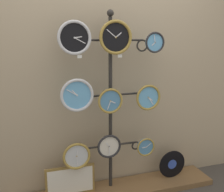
{
  "coord_description": "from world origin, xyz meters",
  "views": [
    {
      "loc": [
        -0.75,
        -1.97,
        1.56
      ],
      "look_at": [
        0.0,
        0.36,
        1.03
      ],
      "focal_mm": 42.0,
      "sensor_mm": 36.0,
      "label": 1
    }
  ],
  "objects_px": {
    "clock_bottom_right": "(146,147)",
    "clock_bottom_center": "(109,146)",
    "clock_top_center": "(116,37)",
    "clock_bottom_left": "(77,156)",
    "clock_top_right": "(155,42)",
    "display_stand": "(110,130)",
    "clock_top_left": "(74,38)",
    "clock_middle_left": "(77,95)",
    "picture_frame": "(70,181)",
    "clock_middle_right": "(148,97)",
    "vinyl_record": "(172,164)",
    "clock_middle_center": "(110,101)"
  },
  "relations": [
    {
      "from": "display_stand",
      "to": "clock_top_left",
      "type": "bearing_deg",
      "value": -166.14
    },
    {
      "from": "clock_bottom_center",
      "to": "picture_frame",
      "type": "relative_size",
      "value": 0.5
    },
    {
      "from": "clock_bottom_right",
      "to": "clock_bottom_center",
      "type": "bearing_deg",
      "value": 176.97
    },
    {
      "from": "clock_middle_left",
      "to": "clock_bottom_center",
      "type": "relative_size",
      "value": 1.26
    },
    {
      "from": "clock_top_right",
      "to": "clock_top_left",
      "type": "bearing_deg",
      "value": -179.76
    },
    {
      "from": "clock_middle_right",
      "to": "clock_top_right",
      "type": "bearing_deg",
      "value": 23.69
    },
    {
      "from": "clock_top_left",
      "to": "clock_middle_left",
      "type": "xyz_separation_m",
      "value": [
        0.01,
        -0.01,
        -0.5
      ]
    },
    {
      "from": "display_stand",
      "to": "clock_top_left",
      "type": "height_order",
      "value": "display_stand"
    },
    {
      "from": "clock_top_right",
      "to": "clock_middle_left",
      "type": "distance_m",
      "value": 0.89
    },
    {
      "from": "clock_middle_center",
      "to": "clock_bottom_center",
      "type": "distance_m",
      "value": 0.47
    },
    {
      "from": "clock_top_left",
      "to": "clock_top_center",
      "type": "height_order",
      "value": "clock_top_center"
    },
    {
      "from": "clock_middle_center",
      "to": "picture_frame",
      "type": "bearing_deg",
      "value": 169.4
    },
    {
      "from": "clock_bottom_left",
      "to": "clock_middle_center",
      "type": "bearing_deg",
      "value": -5.61
    },
    {
      "from": "clock_middle_center",
      "to": "clock_top_left",
      "type": "bearing_deg",
      "value": 175.36
    },
    {
      "from": "clock_top_right",
      "to": "clock_middle_center",
      "type": "height_order",
      "value": "clock_top_right"
    },
    {
      "from": "clock_middle_left",
      "to": "clock_bottom_right",
      "type": "xyz_separation_m",
      "value": [
        0.69,
        0.0,
        -0.59
      ]
    },
    {
      "from": "clock_top_left",
      "to": "clock_middle_center",
      "type": "bearing_deg",
      "value": -4.64
    },
    {
      "from": "display_stand",
      "to": "clock_middle_center",
      "type": "bearing_deg",
      "value": -108.5
    },
    {
      "from": "display_stand",
      "to": "clock_top_right",
      "type": "xyz_separation_m",
      "value": [
        0.42,
        -0.08,
        0.86
      ]
    },
    {
      "from": "clock_middle_center",
      "to": "vinyl_record",
      "type": "distance_m",
      "value": 1.08
    },
    {
      "from": "clock_middle_center",
      "to": "vinyl_record",
      "type": "bearing_deg",
      "value": 4.82
    },
    {
      "from": "clock_middle_right",
      "to": "picture_frame",
      "type": "height_order",
      "value": "clock_middle_right"
    },
    {
      "from": "vinyl_record",
      "to": "display_stand",
      "type": "bearing_deg",
      "value": 175.86
    },
    {
      "from": "clock_top_left",
      "to": "clock_top_right",
      "type": "xyz_separation_m",
      "value": [
        0.77,
        0.0,
        -0.04
      ]
    },
    {
      "from": "display_stand",
      "to": "clock_top_center",
      "type": "relative_size",
      "value": 5.91
    },
    {
      "from": "display_stand",
      "to": "clock_top_right",
      "type": "relative_size",
      "value": 9.19
    },
    {
      "from": "clock_bottom_left",
      "to": "picture_frame",
      "type": "distance_m",
      "value": 0.28
    },
    {
      "from": "clock_top_center",
      "to": "clock_bottom_left",
      "type": "distance_m",
      "value": 1.17
    },
    {
      "from": "display_stand",
      "to": "picture_frame",
      "type": "distance_m",
      "value": 0.63
    },
    {
      "from": "display_stand",
      "to": "clock_middle_left",
      "type": "bearing_deg",
      "value": -163.87
    },
    {
      "from": "picture_frame",
      "to": "vinyl_record",
      "type": "bearing_deg",
      "value": -0.54
    },
    {
      "from": "clock_top_center",
      "to": "clock_middle_right",
      "type": "height_order",
      "value": "clock_top_center"
    },
    {
      "from": "clock_top_right",
      "to": "vinyl_record",
      "type": "height_order",
      "value": "clock_top_right"
    },
    {
      "from": "display_stand",
      "to": "clock_middle_center",
      "type": "height_order",
      "value": "display_stand"
    },
    {
      "from": "clock_bottom_right",
      "to": "picture_frame",
      "type": "distance_m",
      "value": 0.82
    },
    {
      "from": "clock_top_right",
      "to": "clock_middle_right",
      "type": "distance_m",
      "value": 0.53
    },
    {
      "from": "clock_bottom_center",
      "to": "clock_top_left",
      "type": "bearing_deg",
      "value": -178.18
    },
    {
      "from": "clock_middle_left",
      "to": "picture_frame",
      "type": "relative_size",
      "value": 0.63
    },
    {
      "from": "clock_top_right",
      "to": "picture_frame",
      "type": "bearing_deg",
      "value": 177.03
    },
    {
      "from": "clock_bottom_left",
      "to": "clock_top_right",
      "type": "bearing_deg",
      "value": -0.24
    },
    {
      "from": "clock_middle_center",
      "to": "clock_middle_right",
      "type": "height_order",
      "value": "clock_middle_right"
    },
    {
      "from": "clock_top_right",
      "to": "vinyl_record",
      "type": "distance_m",
      "value": 1.35
    },
    {
      "from": "clock_middle_left",
      "to": "clock_bottom_left",
      "type": "distance_m",
      "value": 0.59
    },
    {
      "from": "clock_bottom_left",
      "to": "clock_bottom_right",
      "type": "bearing_deg",
      "value": -1.36
    },
    {
      "from": "clock_top_left",
      "to": "clock_bottom_left",
      "type": "distance_m",
      "value": 1.1
    },
    {
      "from": "display_stand",
      "to": "clock_bottom_center",
      "type": "xyz_separation_m",
      "value": [
        -0.04,
        -0.08,
        -0.14
      ]
    },
    {
      "from": "clock_middle_left",
      "to": "clock_middle_right",
      "type": "bearing_deg",
      "value": -1.01
    },
    {
      "from": "clock_bottom_left",
      "to": "picture_frame",
      "type": "xyz_separation_m",
      "value": [
        -0.06,
        0.04,
        -0.27
      ]
    },
    {
      "from": "clock_top_center",
      "to": "clock_top_right",
      "type": "bearing_deg",
      "value": 1.49
    },
    {
      "from": "display_stand",
      "to": "clock_bottom_center",
      "type": "distance_m",
      "value": 0.16
    }
  ]
}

